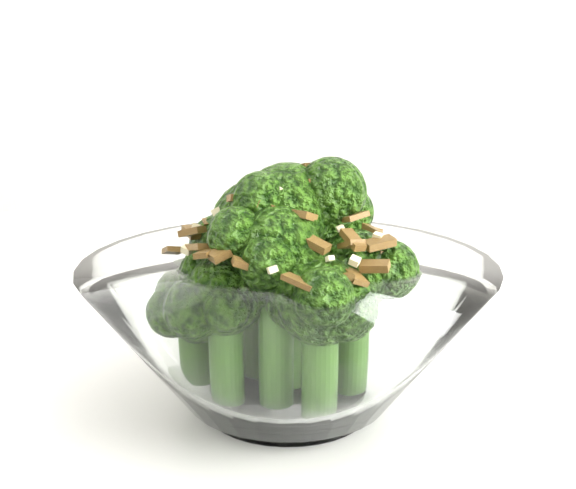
# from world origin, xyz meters

# --- Properties ---
(broccoli_dish) EXTENTS (0.23, 0.23, 0.14)m
(broccoli_dish) POSITION_xyz_m (0.09, 0.15, 0.80)
(broccoli_dish) COLOR white
(broccoli_dish) RESTS_ON table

